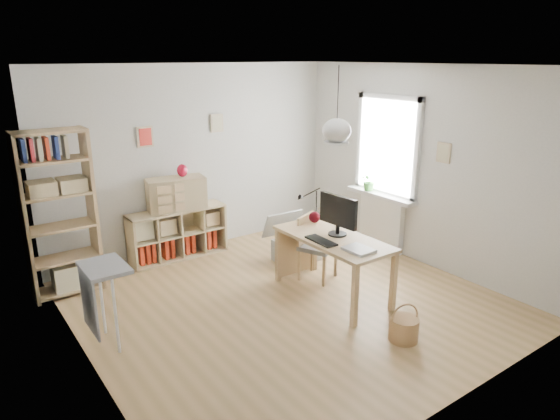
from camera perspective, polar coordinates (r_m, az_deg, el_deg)
ground at (r=6.01m, az=0.91°, el=-10.47°), size 4.50×4.50×0.00m
room_shell at (r=5.61m, az=6.51°, el=9.00°), size 4.50×4.50×4.50m
window_unit at (r=7.38m, az=12.21°, el=7.15°), size 0.07×1.16×1.46m
radiator at (r=7.63m, az=11.49°, el=-1.40°), size 0.10×0.80×0.80m
windowsill at (r=7.47m, az=11.43°, el=1.65°), size 0.22×1.20×0.06m
desk at (r=5.95m, az=6.07°, el=-3.91°), size 0.70×1.50×0.75m
cube_shelf at (r=7.34m, az=-11.85°, el=-3.03°), size 1.40×0.38×0.72m
tall_bookshelf at (r=6.40m, az=-24.06°, el=0.24°), size 0.80×0.38×2.00m
side_table at (r=5.21m, az=-20.00°, el=-7.98°), size 0.40×0.55×0.85m
chair at (r=6.46m, az=3.93°, el=-3.78°), size 0.54×0.54×0.84m
wicker_basket at (r=5.38m, az=13.98°, el=-12.97°), size 0.30×0.30×0.41m
storage_chest at (r=7.14m, az=1.68°, el=-4.00°), size 0.63×0.71×0.64m
monitor at (r=5.90m, az=6.66°, el=-0.35°), size 0.22×0.56×0.49m
keyboard at (r=5.75m, az=4.72°, el=-3.53°), size 0.17×0.43×0.02m
task_lamp at (r=6.31m, az=3.19°, el=0.93°), size 0.38×0.14×0.40m
yarn_ball at (r=6.38m, az=3.97°, el=-0.81°), size 0.14×0.14×0.14m
paper_tray at (r=5.53m, az=8.98°, el=-4.50°), size 0.26×0.32×0.03m
drawer_chest at (r=7.12m, az=-11.79°, el=1.83°), size 0.85×0.50×0.46m
red_vase at (r=7.09m, az=-11.11°, el=4.45°), size 0.15×0.15×0.18m
potted_plant at (r=7.56m, az=10.17°, el=3.29°), size 0.29×0.26×0.29m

